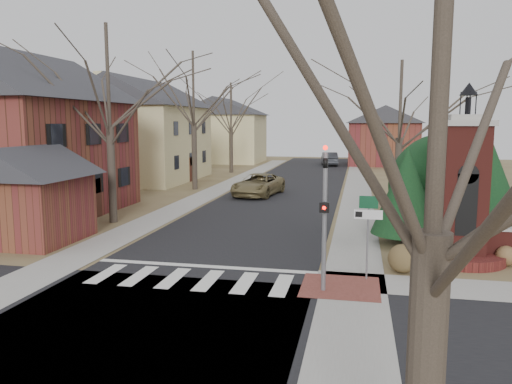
% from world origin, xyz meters
% --- Properties ---
extents(ground, '(120.00, 120.00, 0.00)m').
position_xyz_m(ground, '(0.00, 0.00, 0.00)').
color(ground, brown).
rests_on(ground, ground).
extents(main_street, '(8.00, 70.00, 0.01)m').
position_xyz_m(main_street, '(0.00, 22.00, 0.01)').
color(main_street, black).
rests_on(main_street, ground).
extents(cross_street, '(120.00, 8.00, 0.01)m').
position_xyz_m(cross_street, '(0.00, -3.00, 0.01)').
color(cross_street, black).
rests_on(cross_street, ground).
extents(crosswalk_zone, '(8.00, 2.20, 0.02)m').
position_xyz_m(crosswalk_zone, '(0.00, 0.80, 0.01)').
color(crosswalk_zone, silver).
rests_on(crosswalk_zone, ground).
extents(stop_bar, '(8.00, 0.35, 0.02)m').
position_xyz_m(stop_bar, '(0.00, 2.30, 0.01)').
color(stop_bar, silver).
rests_on(stop_bar, ground).
extents(sidewalk_right_main, '(2.00, 60.00, 0.02)m').
position_xyz_m(sidewalk_right_main, '(5.20, 22.00, 0.01)').
color(sidewalk_right_main, gray).
rests_on(sidewalk_right_main, ground).
extents(sidewalk_left, '(2.00, 60.00, 0.02)m').
position_xyz_m(sidewalk_left, '(-5.20, 22.00, 0.01)').
color(sidewalk_left, gray).
rests_on(sidewalk_left, ground).
extents(curb_apron, '(2.40, 2.40, 0.02)m').
position_xyz_m(curb_apron, '(4.80, 1.00, 0.01)').
color(curb_apron, brown).
rests_on(curb_apron, ground).
extents(traffic_signal_pole, '(0.28, 0.41, 4.50)m').
position_xyz_m(traffic_signal_pole, '(4.30, 0.57, 2.59)').
color(traffic_signal_pole, slate).
rests_on(traffic_signal_pole, ground).
extents(sign_post, '(0.90, 0.07, 2.75)m').
position_xyz_m(sign_post, '(5.59, 1.99, 1.95)').
color(sign_post, slate).
rests_on(sign_post, ground).
extents(brick_gate_monument, '(3.20, 3.20, 6.47)m').
position_xyz_m(brick_gate_monument, '(9.00, 4.99, 2.17)').
color(brick_gate_monument, maroon).
rests_on(brick_gate_monument, ground).
extents(house_brick_left, '(9.80, 11.80, 9.42)m').
position_xyz_m(house_brick_left, '(-13.01, 9.99, 4.66)').
color(house_brick_left, brown).
rests_on(house_brick_left, ground).
extents(house_stucco_left, '(9.80, 12.80, 9.28)m').
position_xyz_m(house_stucco_left, '(-13.50, 27.00, 4.59)').
color(house_stucco_left, beige).
rests_on(house_stucco_left, ground).
extents(garage_left, '(4.80, 4.80, 4.29)m').
position_xyz_m(garage_left, '(-8.52, 4.49, 2.24)').
color(garage_left, brown).
rests_on(garage_left, ground).
extents(house_distant_left, '(10.80, 8.80, 8.53)m').
position_xyz_m(house_distant_left, '(-12.01, 48.00, 4.25)').
color(house_distant_left, beige).
rests_on(house_distant_left, ground).
extents(house_distant_right, '(8.80, 8.80, 7.30)m').
position_xyz_m(house_distant_right, '(7.99, 47.99, 3.65)').
color(house_distant_right, brown).
rests_on(house_distant_right, ground).
extents(evergreen_near, '(2.80, 2.80, 4.10)m').
position_xyz_m(evergreen_near, '(7.20, 7.00, 2.30)').
color(evergreen_near, '#473D33').
rests_on(evergreen_near, ground).
extents(evergreen_mid, '(3.40, 3.40, 4.70)m').
position_xyz_m(evergreen_mid, '(10.50, 8.20, 2.60)').
color(evergreen_mid, '#473D33').
rests_on(evergreen_mid, ground).
extents(evergreen_mass, '(4.80, 4.80, 4.80)m').
position_xyz_m(evergreen_mass, '(9.00, 9.50, 2.40)').
color(evergreen_mass, black).
rests_on(evergreen_mass, ground).
extents(bare_tree_0, '(8.05, 8.05, 11.15)m').
position_xyz_m(bare_tree_0, '(-7.00, 9.00, 7.70)').
color(bare_tree_0, '#473D33').
rests_on(bare_tree_0, ground).
extents(bare_tree_1, '(8.40, 8.40, 11.64)m').
position_xyz_m(bare_tree_1, '(-7.00, 22.00, 8.03)').
color(bare_tree_1, '#473D33').
rests_on(bare_tree_1, ground).
extents(bare_tree_2, '(7.35, 7.35, 10.19)m').
position_xyz_m(bare_tree_2, '(-7.50, 35.00, 7.03)').
color(bare_tree_2, '#473D33').
rests_on(bare_tree_2, ground).
extents(bare_tree_3, '(7.00, 7.00, 9.70)m').
position_xyz_m(bare_tree_3, '(7.50, 16.00, 6.69)').
color(bare_tree_3, '#473D33').
rests_on(bare_tree_3, ground).
extents(pickup_truck, '(3.28, 5.76, 1.52)m').
position_xyz_m(pickup_truck, '(-1.60, 19.76, 0.76)').
color(pickup_truck, olive).
rests_on(pickup_truck, ground).
extents(distant_car, '(2.35, 4.98, 1.58)m').
position_xyz_m(distant_car, '(1.79, 45.60, 0.79)').
color(distant_car, '#35373D').
rests_on(distant_car, ground).
extents(dry_shrub_left, '(0.98, 0.98, 0.98)m').
position_xyz_m(dry_shrub_left, '(6.80, 3.00, 0.49)').
color(dry_shrub_left, brown).
rests_on(dry_shrub_left, ground).
extents(dry_shrub_right, '(0.72, 0.72, 0.72)m').
position_xyz_m(dry_shrub_right, '(10.49, 4.60, 0.36)').
color(dry_shrub_right, brown).
rests_on(dry_shrub_right, ground).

